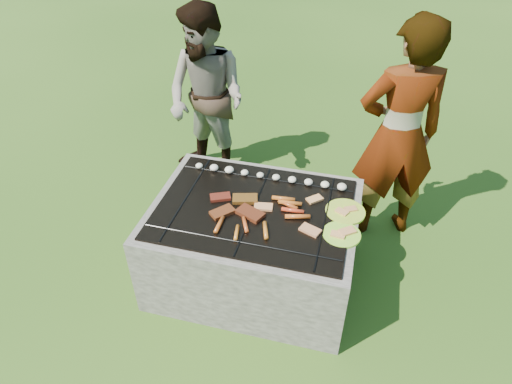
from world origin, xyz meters
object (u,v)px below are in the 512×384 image
plate_far (345,212)px  bystander (207,99)px  fire_pit (254,245)px  cook (398,136)px  plate_near (342,234)px

plate_far → bystander: (-1.25, 0.98, 0.15)m
fire_pit → cook: size_ratio=0.78×
fire_pit → bystander: 1.37m
plate_near → fire_pit: bearing=169.7°
fire_pit → cook: 1.25m
bystander → plate_far: bearing=-16.8°
cook → plate_far: bearing=48.1°
plate_far → cook: bearing=66.9°
bystander → cook: bearing=8.6°
fire_pit → bystander: (-0.69, 1.09, 0.48)m
plate_near → cook: size_ratio=0.15×
cook → bystander: (-1.52, 0.34, -0.08)m
cook → bystander: bearing=-31.4°
cook → fire_pit: bearing=23.1°
plate_far → fire_pit: bearing=-168.8°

